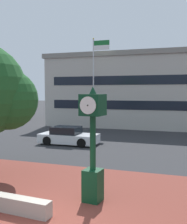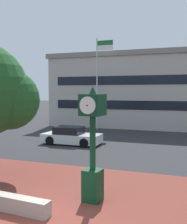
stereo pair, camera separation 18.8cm
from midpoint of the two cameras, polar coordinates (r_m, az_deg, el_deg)
name	(u,v)px [view 2 (the right image)]	position (r m, az deg, el deg)	size (l,w,h in m)	color
plaza_brick_paving	(58,210)	(9.50, -6.66, -19.40)	(44.00, 10.13, 0.01)	brown
planter_wall	(6,202)	(9.76, -17.00, -17.32)	(3.20, 0.40, 0.50)	#ADA393
street_clock	(93,144)	(9.56, 0.39, -6.53)	(0.81, 0.85, 3.98)	#0C381E
car_street_mid	(71,136)	(20.24, -4.38, -5.01)	(4.23, 1.90, 1.28)	silver
flagpole_primary	(99,76)	(27.73, 1.26, 7.44)	(1.70, 0.14, 9.10)	silver
civic_building	(163,90)	(35.33, 14.18, 4.33)	(23.39, 16.28, 7.92)	#B2ADA3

